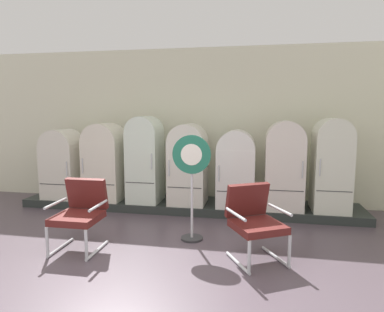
% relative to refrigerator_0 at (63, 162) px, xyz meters
% --- Properties ---
extents(ground, '(12.00, 10.00, 0.05)m').
position_rel_refrigerator_0_xyz_m(ground, '(2.49, -2.90, -0.88)').
color(ground, '#51444D').
extents(back_wall, '(11.76, 0.12, 3.09)m').
position_rel_refrigerator_0_xyz_m(back_wall, '(2.49, 0.76, 0.70)').
color(back_wall, silver).
rests_on(back_wall, ground).
extents(display_plinth, '(6.35, 0.95, 0.15)m').
position_rel_refrigerator_0_xyz_m(display_plinth, '(2.49, 0.12, -0.78)').
color(display_plinth, '#2A2F2D').
rests_on(display_plinth, ground).
extents(refrigerator_0, '(0.68, 0.65, 1.35)m').
position_rel_refrigerator_0_xyz_m(refrigerator_0, '(0.00, 0.00, 0.00)').
color(refrigerator_0, silver).
rests_on(refrigerator_0, display_plinth).
extents(refrigerator_1, '(0.70, 0.68, 1.48)m').
position_rel_refrigerator_0_xyz_m(refrigerator_1, '(0.89, 0.01, 0.07)').
color(refrigerator_1, silver).
rests_on(refrigerator_1, display_plinth).
extents(refrigerator_2, '(0.58, 0.67, 1.61)m').
position_rel_refrigerator_0_xyz_m(refrigerator_2, '(1.70, 0.01, 0.15)').
color(refrigerator_2, silver).
rests_on(refrigerator_2, display_plinth).
extents(refrigerator_3, '(0.66, 0.68, 1.48)m').
position_rel_refrigerator_0_xyz_m(refrigerator_3, '(2.52, 0.02, 0.07)').
color(refrigerator_3, silver).
rests_on(refrigerator_3, display_plinth).
extents(refrigerator_4, '(0.67, 0.62, 1.37)m').
position_rel_refrigerator_0_xyz_m(refrigerator_4, '(3.40, -0.01, 0.01)').
color(refrigerator_4, white).
rests_on(refrigerator_4, display_plinth).
extents(refrigerator_5, '(0.65, 0.61, 1.54)m').
position_rel_refrigerator_0_xyz_m(refrigerator_5, '(4.24, -0.02, 0.11)').
color(refrigerator_5, silver).
rests_on(refrigerator_5, display_plinth).
extents(refrigerator_6, '(0.60, 0.68, 1.59)m').
position_rel_refrigerator_0_xyz_m(refrigerator_6, '(5.01, 0.02, 0.14)').
color(refrigerator_6, silver).
rests_on(refrigerator_6, display_plinth).
extents(armchair_left, '(0.65, 0.68, 0.93)m').
position_rel_refrigerator_0_xyz_m(armchair_left, '(1.44, -1.96, -0.33)').
color(armchair_left, silver).
rests_on(armchair_left, ground).
extents(armchair_right, '(0.83, 0.87, 0.93)m').
position_rel_refrigerator_0_xyz_m(armchair_right, '(3.75, -1.86, -0.33)').
color(armchair_right, silver).
rests_on(armchair_right, ground).
extents(sign_stand, '(0.55, 0.32, 1.52)m').
position_rel_refrigerator_0_xyz_m(sign_stand, '(2.86, -1.39, -0.04)').
color(sign_stand, '#2D2D30').
rests_on(sign_stand, ground).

